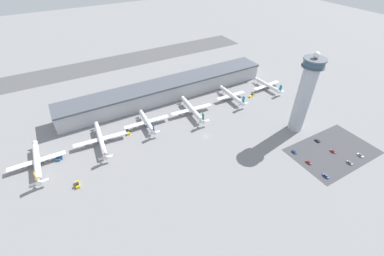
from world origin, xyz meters
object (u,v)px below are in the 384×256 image
Objects in this scene: airplane_gate_alpha at (37,161)px; car_black_suv at (333,151)px; airplane_gate_delta at (192,109)px; service_truck_fuel at (128,132)px; car_silver_sedan at (326,176)px; car_green_van at (317,141)px; airplane_gate_foxtrot at (267,85)px; service_truck_baggage at (77,184)px; car_grey_coupe at (350,163)px; service_truck_catering at (252,95)px; car_maroon_suv at (294,152)px; airplane_gate_charlie at (147,122)px; airplane_gate_bravo at (101,139)px; airplane_gate_echo at (232,95)px; service_truck_water at (59,157)px; car_navy_sedan at (360,155)px; control_tower at (305,94)px; car_white_wagon at (309,162)px.

airplane_gate_alpha reaches higher than car_black_suv.
airplane_gate_delta is 7.57× the size of service_truck_fuel.
car_green_van is at bearing 47.49° from car_silver_sedan.
airplane_gate_foxtrot is 197.13m from service_truck_baggage.
service_truck_catering is at bearing 89.72° from car_grey_coupe.
car_black_suv is at bearing -28.09° from car_maroon_suv.
airplane_gate_foxtrot is 7.99× the size of car_grey_coupe.
airplane_gate_delta reaches higher than service_truck_baggage.
car_black_suv is at bearing -90.25° from service_truck_catering.
car_silver_sedan is (82.43, -110.29, -3.77)m from airplane_gate_charlie.
service_truck_fuel is at bearing 7.62° from airplane_gate_bravo.
airplane_gate_alpha is 1.02× the size of airplane_gate_delta.
airplane_gate_foxtrot is at bearing 1.33° from airplane_gate_alpha.
service_truck_baggage is at bearing -161.47° from airplane_gate_delta.
service_truck_catering is (21.62, -4.96, -3.65)m from airplane_gate_echo.
service_truck_water is at bearing -179.93° from service_truck_catering.
car_navy_sedan is (13.11, -104.64, -0.30)m from service_truck_catering.
control_tower is at bearing -43.51° from airplane_gate_delta.
service_truck_fuel reaches higher than service_truck_water.
service_truck_water is (13.32, 0.55, -3.14)m from airplane_gate_alpha.
airplane_gate_delta is at bearing -1.34° from service_truck_fuel.
airplane_gate_bravo is 40.94m from service_truck_baggage.
control_tower reaches higher than car_white_wagon.
car_black_suv is (190.28, -91.34, -3.58)m from airplane_gate_alpha.
control_tower is 47.22m from car_black_suv.
service_truck_catering is at bearing 71.76° from car_maroon_suv.
airplane_gate_bravo is 10.91× the size of car_green_van.
car_black_suv is (0.11, 13.50, 0.00)m from car_grey_coupe.
car_black_suv is at bearing -2.02° from car_white_wagon.
car_silver_sedan is at bearing -91.11° from car_white_wagon.
airplane_gate_foxtrot is 7.96× the size of car_white_wagon.
car_green_van is at bearing -50.73° from airplane_gate_delta.
car_white_wagon is 1.04× the size of car_black_suv.
car_grey_coupe is (65.85, -107.98, -4.03)m from airplane_gate_delta.
car_green_van is at bearing -75.71° from airplane_gate_echo.
airplane_gate_delta is at bearing 124.92° from car_black_suv.
car_grey_coupe is (-23.82, -109.79, -3.39)m from airplane_gate_foxtrot.
airplane_gate_alpha is 182.27m from car_maroon_suv.
car_navy_sedan reaches higher than car_grey_coupe.
airplane_gate_foxtrot is at bearing 59.26° from car_maroon_suv.
service_truck_baggage is 1.35× the size of car_grey_coupe.
car_black_suv is at bearing -77.67° from airplane_gate_echo.
service_truck_baggage is 1.43× the size of car_green_van.
service_truck_catering is at bearing 89.75° from car_black_suv.
control_tower is at bearing -93.19° from service_truck_catering.
car_silver_sedan is at bearing -32.40° from airplane_gate_alpha.
car_navy_sedan is (138.44, -108.40, -0.50)m from service_truck_fuel.
service_truck_fuel is at bearing 138.78° from car_grey_coupe.
airplane_gate_echo is at bearing 104.29° from car_green_van.
car_black_suv is at bearing 137.13° from car_navy_sedan.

